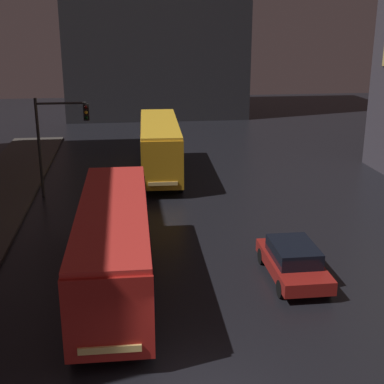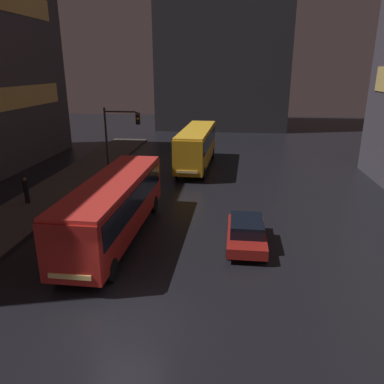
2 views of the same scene
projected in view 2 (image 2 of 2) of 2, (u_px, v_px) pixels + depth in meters
The scene contains 8 objects.
ground_plane at pixel (124, 327), 12.80m from camera, with size 120.00×120.00×0.00m, color black.
sidewalk_left at pixel (28, 210), 23.16m from camera, with size 4.00×48.00×0.15m.
building_far_backdrop at pixel (223, 38), 53.00m from camera, with size 18.07×12.00×24.71m.
bus_near at pixel (114, 203), 18.82m from camera, with size 2.66×10.81×3.19m.
bus_far at pixel (197, 144), 32.64m from camera, with size 2.73×10.35×3.44m.
car_taxi at pixel (246, 232), 18.43m from camera, with size 1.91×4.22×1.39m.
pedestrian_near at pixel (26, 189), 23.75m from camera, with size 0.36×0.36×1.71m.
traffic_light_main at pixel (118, 131), 29.18m from camera, with size 2.85×0.35×5.52m.
Camera 2 is at (3.50, -10.36, 8.44)m, focal length 35.00 mm.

